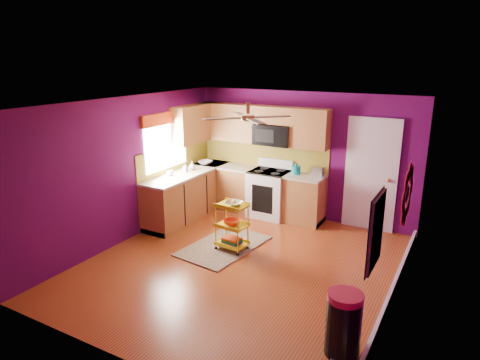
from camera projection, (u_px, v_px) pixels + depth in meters
The scene contains 18 objects.
ground at pixel (241, 265), 6.67m from camera, with size 5.00×5.00×0.00m, color maroon.
room_envelope at pixel (243, 164), 6.20m from camera, with size 4.54×5.04×2.52m.
lower_cabinets at pixel (226, 194), 8.70m from camera, with size 2.81×2.31×0.94m.
electric_range at pixel (269, 193), 8.61m from camera, with size 0.76×0.66×1.13m.
upper_cabinetry at pixel (239, 125), 8.57m from camera, with size 2.80×2.30×1.26m.
left_window at pixel (166, 133), 8.10m from camera, with size 0.08×1.35×1.08m.
panel_door at pixel (371, 176), 7.82m from camera, with size 0.95×0.11×2.15m.
right_wall_art at pixel (395, 209), 4.94m from camera, with size 0.04×2.74×1.04m.
ceiling_fan at pixel (248, 117), 6.20m from camera, with size 1.01×1.01×0.26m.
shag_rug at pixel (224, 246), 7.32m from camera, with size 0.97×1.58×0.02m, color black.
rolling_cart at pixel (232, 224), 7.07m from camera, with size 0.52×0.40×0.90m.
trash_can at pixel (344, 324), 4.60m from camera, with size 0.46×0.47×0.73m.
teal_kettle at pixel (296, 170), 8.26m from camera, with size 0.18×0.18×0.21m.
toaster at pixel (318, 172), 8.10m from camera, with size 0.22×0.15×0.18m, color beige.
soap_bottle_a at pixel (185, 168), 8.40m from camera, with size 0.08×0.08×0.18m, color #EA3F72.
soap_bottle_b at pixel (192, 166), 8.56m from camera, with size 0.13×0.13×0.17m, color white.
counter_dish at pixel (205, 162), 9.03m from camera, with size 0.28×0.28×0.07m, color white.
counter_cup at pixel (170, 173), 8.15m from camera, with size 0.13×0.13×0.10m, color white.
Camera 1 is at (2.92, -5.28, 3.14)m, focal length 32.00 mm.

